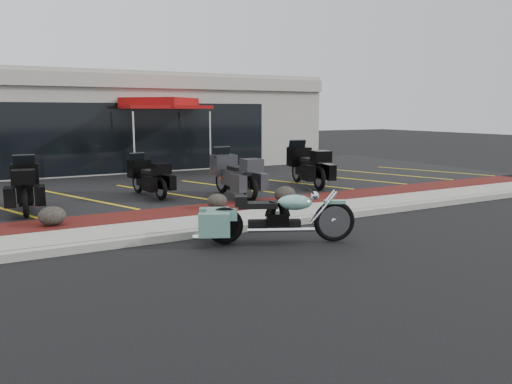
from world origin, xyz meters
TOP-DOWN VIEW (x-y plane):
  - ground at (0.00, 0.00)m, footprint 90.00×90.00m
  - curb at (0.00, 0.90)m, footprint 24.00×0.25m
  - sidewalk at (0.00, 1.60)m, footprint 24.00×1.20m
  - mulch_bed at (0.00, 2.80)m, footprint 24.00×1.20m
  - upper_lot at (0.00, 8.20)m, footprint 26.00×9.60m
  - dealership_building at (0.00, 14.47)m, footprint 18.00×8.16m
  - boulder_left at (-3.38, 2.64)m, footprint 0.56×0.47m
  - boulder_mid at (0.37, 2.69)m, footprint 0.50×0.42m
  - boulder_right at (2.27, 2.63)m, footprint 0.58×0.48m
  - hero_cruiser at (1.28, -0.75)m, footprint 3.03×1.94m
  - touring_black_front at (-3.67, 5.31)m, footprint 1.03×2.29m
  - touring_black_mid at (-0.68, 5.93)m, footprint 1.06×2.11m
  - touring_grey at (1.46, 4.77)m, footprint 0.93×2.34m
  - touring_black_rear at (4.55, 5.51)m, footprint 1.40×2.58m
  - traffic_cone at (-0.14, 7.50)m, footprint 0.37×0.37m
  - popup_canopy at (1.46, 10.28)m, footprint 3.97×3.97m

SIDE VIEW (x-z plane):
  - ground at x=0.00m, z-range 0.00..0.00m
  - curb at x=0.00m, z-range 0.00..0.15m
  - sidewalk at x=0.00m, z-range 0.00..0.15m
  - upper_lot at x=0.00m, z-range 0.00..0.15m
  - mulch_bed at x=0.00m, z-range 0.00..0.16m
  - boulder_mid at x=0.37m, z-range 0.16..0.52m
  - boulder_left at x=-3.38m, z-range 0.16..0.56m
  - boulder_right at x=2.27m, z-range 0.16..0.57m
  - traffic_cone at x=-0.14m, z-range 0.15..0.64m
  - hero_cruiser at x=1.28m, z-range 0.00..1.05m
  - touring_black_mid at x=-0.68m, z-range 0.15..1.33m
  - touring_black_front at x=-3.67m, z-range 0.15..1.44m
  - touring_grey at x=1.46m, z-range 0.15..1.50m
  - touring_black_rear at x=4.55m, z-range 0.15..1.57m
  - dealership_building at x=0.00m, z-range 0.01..4.01m
  - popup_canopy at x=1.46m, z-range 1.31..4.15m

